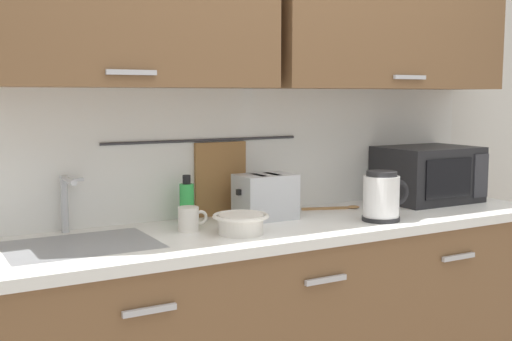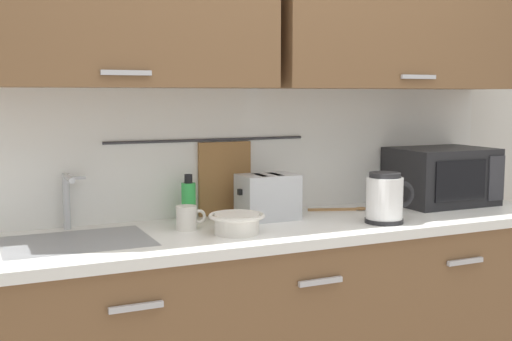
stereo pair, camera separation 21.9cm
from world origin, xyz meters
TOP-DOWN VIEW (x-y plane):
  - counter_unit at (-0.01, 0.30)m, footprint 2.53×0.64m
  - back_wall_assembly at (-0.00, 0.53)m, footprint 3.70×0.41m
  - sink_faucet at (-0.81, 0.53)m, footprint 0.09×0.17m
  - microwave at (0.91, 0.41)m, footprint 0.46×0.35m
  - electric_kettle at (0.39, 0.14)m, footprint 0.23×0.16m
  - dish_soap_bottle at (-0.33, 0.51)m, footprint 0.06×0.06m
  - mug_near_sink at (-0.39, 0.34)m, footprint 0.12×0.08m
  - mixing_bowl at (-0.25, 0.20)m, footprint 0.21×0.21m
  - toaster at (-0.01, 0.41)m, footprint 0.26×0.17m
  - wooden_spoon at (0.40, 0.45)m, footprint 0.27×0.12m

SIDE VIEW (x-z plane):
  - counter_unit at x=-0.01m, z-range 0.01..0.91m
  - wooden_spoon at x=0.40m, z-range 0.90..0.91m
  - mixing_bowl at x=-0.25m, z-range 0.91..0.98m
  - mug_near_sink at x=-0.39m, z-range 0.90..1.00m
  - dish_soap_bottle at x=-0.33m, z-range 0.89..1.08m
  - toaster at x=-0.01m, z-range 0.90..1.09m
  - electric_kettle at x=0.39m, z-range 0.90..1.11m
  - microwave at x=0.91m, z-range 0.90..1.17m
  - sink_faucet at x=-0.81m, z-range 0.93..1.15m
  - back_wall_assembly at x=0.00m, z-range 0.27..2.77m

